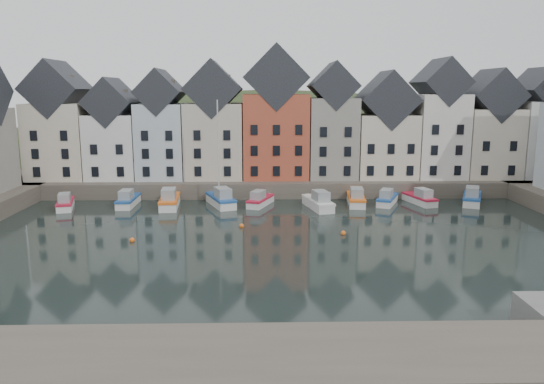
{
  "coord_description": "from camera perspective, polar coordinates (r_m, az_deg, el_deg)",
  "views": [
    {
      "loc": [
        -2.09,
        -44.67,
        13.86
      ],
      "look_at": [
        -0.92,
        6.0,
        4.07
      ],
      "focal_mm": 35.0,
      "sensor_mm": 36.0,
      "label": 1
    }
  ],
  "objects": [
    {
      "name": "ground",
      "position": [
        46.82,
        1.31,
        -6.29
      ],
      "size": [
        260.0,
        260.0,
        0.0
      ],
      "primitive_type": "plane",
      "color": "black",
      "rests_on": "ground"
    },
    {
      "name": "far_quay",
      "position": [
        75.8,
        0.28,
        1.16
      ],
      "size": [
        90.0,
        16.0,
        2.0
      ],
      "primitive_type": "cube",
      "color": "#51483E",
      "rests_on": "ground"
    },
    {
      "name": "near_wall",
      "position": [
        27.24,
        -18.98,
        -17.88
      ],
      "size": [
        50.0,
        6.0,
        2.0
      ],
      "primitive_type": "cube",
      "color": "#51483E",
      "rests_on": "ground"
    },
    {
      "name": "hillside",
      "position": [
        105.6,
        -0.11,
        -6.61
      ],
      "size": [
        153.6,
        70.4,
        64.0
      ],
      "color": "#202F17",
      "rests_on": "ground"
    },
    {
      "name": "far_terrace",
      "position": [
        73.04,
        2.87,
        7.0
      ],
      "size": [
        72.37,
        8.16,
        17.78
      ],
      "color": "beige",
      "rests_on": "far_quay"
    },
    {
      "name": "mooring_buoys",
      "position": [
        51.89,
        -3.39,
        -4.41
      ],
      "size": [
        20.5,
        5.5,
        0.5
      ],
      "color": "orange",
      "rests_on": "ground"
    },
    {
      "name": "boat_a",
      "position": [
        67.38,
        -21.35,
        -1.15
      ],
      "size": [
        3.12,
        5.83,
        2.14
      ],
      "rotation": [
        0.0,
        0.0,
        0.26
      ],
      "color": "silver",
      "rests_on": "ground"
    },
    {
      "name": "boat_b",
      "position": [
        66.57,
        -15.24,
        -0.88
      ],
      "size": [
        1.88,
        5.99,
        2.3
      ],
      "rotation": [
        0.0,
        0.0,
        0.0
      ],
      "color": "silver",
      "rests_on": "ground"
    },
    {
      "name": "boat_c",
      "position": [
        64.74,
        -10.96,
        -0.93
      ],
      "size": [
        2.7,
        7.02,
        2.64
      ],
      "rotation": [
        0.0,
        0.0,
        0.08
      ],
      "color": "silver",
      "rests_on": "ground"
    },
    {
      "name": "boat_d",
      "position": [
        64.55,
        -5.5,
        -0.76
      ],
      "size": [
        4.32,
        7.07,
        12.93
      ],
      "rotation": [
        0.0,
        0.0,
        0.36
      ],
      "color": "silver",
      "rests_on": "ground"
    },
    {
      "name": "boat_e",
      "position": [
        64.47,
        -1.3,
        -0.91
      ],
      "size": [
        3.58,
        5.85,
        2.15
      ],
      "rotation": [
        0.0,
        0.0,
        -0.36
      ],
      "color": "silver",
      "rests_on": "ground"
    },
    {
      "name": "boat_f",
      "position": [
        62.93,
        5.02,
        -1.14
      ],
      "size": [
        3.44,
        6.83,
        2.51
      ],
      "rotation": [
        0.0,
        0.0,
        0.22
      ],
      "color": "silver",
      "rests_on": "ground"
    },
    {
      "name": "boat_g",
      "position": [
        65.74,
        9.03,
        -0.73
      ],
      "size": [
        2.66,
        6.55,
        2.45
      ],
      "rotation": [
        0.0,
        0.0,
        -0.11
      ],
      "color": "silver",
      "rests_on": "ground"
    },
    {
      "name": "boat_h",
      "position": [
        66.66,
        12.28,
        -0.75
      ],
      "size": [
        3.92,
        5.94,
        2.19
      ],
      "rotation": [
        0.0,
        0.0,
        -0.42
      ],
      "color": "silver",
      "rests_on": "ground"
    },
    {
      "name": "boat_i",
      "position": [
        67.95,
        15.66,
        -0.68
      ],
      "size": [
        3.18,
        6.05,
        2.22
      ],
      "rotation": [
        0.0,
        0.0,
        0.25
      ],
      "color": "silver",
      "rests_on": "ground"
    },
    {
      "name": "boat_j",
      "position": [
        69.88,
        20.71,
        -0.61
      ],
      "size": [
        4.37,
        6.74,
        2.48
      ],
      "rotation": [
        0.0,
        0.0,
        -0.4
      ],
      "color": "silver",
      "rests_on": "ground"
    }
  ]
}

